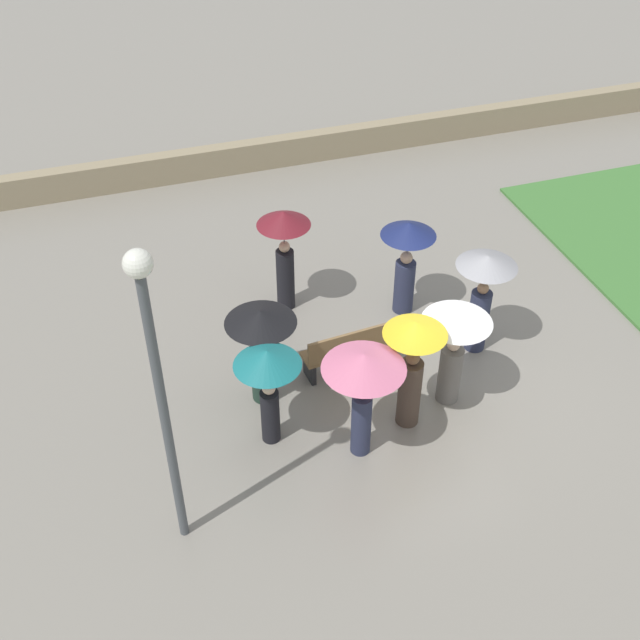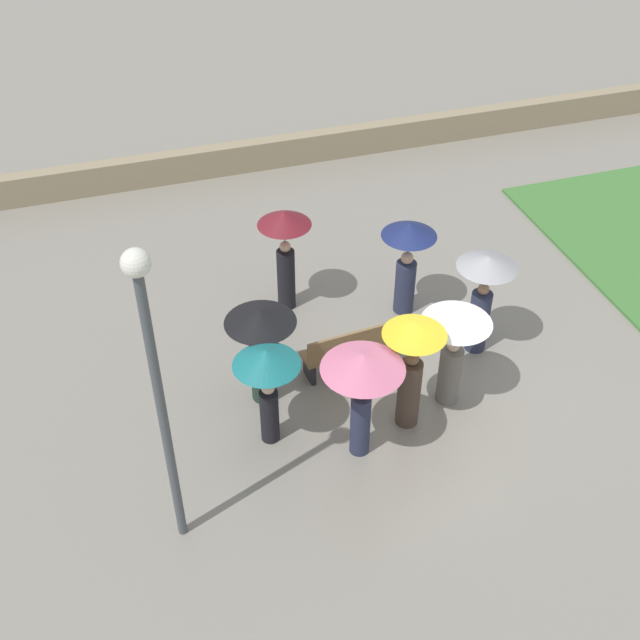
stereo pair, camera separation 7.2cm
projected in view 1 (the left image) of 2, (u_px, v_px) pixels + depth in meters
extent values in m
plane|color=gray|center=(444.00, 383.00, 13.12)|extent=(90.00, 90.00, 0.00)
cube|color=gray|center=(300.00, 148.00, 18.84)|extent=(45.00, 0.35, 0.68)
cube|color=brown|center=(350.00, 348.00, 13.17)|extent=(1.66, 0.56, 0.05)
cube|color=brown|center=(355.00, 343.00, 12.88)|extent=(1.63, 0.19, 0.45)
cube|color=#232326|center=(388.00, 347.00, 13.53)|extent=(0.11, 0.38, 0.40)
cube|color=#232326|center=(310.00, 369.00, 13.09)|extent=(0.11, 0.38, 0.40)
cylinder|color=#474C51|center=(166.00, 422.00, 9.51)|extent=(0.12, 0.12, 4.28)
sphere|color=white|center=(138.00, 264.00, 8.06)|extent=(0.32, 0.32, 0.32)
cylinder|color=#282D47|center=(361.00, 424.00, 11.67)|extent=(0.41, 0.41, 1.10)
sphere|color=brown|center=(363.00, 392.00, 11.26)|extent=(0.20, 0.20, 0.20)
cylinder|color=#4C4C4F|center=(363.00, 378.00, 11.09)|extent=(0.02, 0.02, 0.35)
cone|color=pink|center=(364.00, 361.00, 10.90)|extent=(1.19, 1.19, 0.26)
cylinder|color=#1E3328|center=(264.00, 374.00, 12.59)|extent=(0.47, 0.47, 0.98)
sphere|color=brown|center=(262.00, 345.00, 12.21)|extent=(0.21, 0.21, 0.21)
cylinder|color=#4C4C4F|center=(261.00, 331.00, 12.04)|extent=(0.02, 0.02, 0.35)
cone|color=black|center=(260.00, 317.00, 11.86)|extent=(1.10, 1.10, 0.22)
cylinder|color=#282D47|center=(478.00, 321.00, 13.47)|extent=(0.47, 0.47, 1.16)
sphere|color=#997051|center=(483.00, 288.00, 13.04)|extent=(0.19, 0.19, 0.19)
cylinder|color=#4C4C4F|center=(485.00, 275.00, 12.87)|extent=(0.02, 0.02, 0.35)
cone|color=gray|center=(487.00, 261.00, 12.70)|extent=(0.99, 0.99, 0.19)
cylinder|color=slate|center=(450.00, 374.00, 12.55)|extent=(0.38, 0.38, 1.02)
sphere|color=beige|center=(454.00, 345.00, 12.16)|extent=(0.20, 0.20, 0.20)
cylinder|color=#4C4C4F|center=(456.00, 331.00, 11.99)|extent=(0.02, 0.02, 0.35)
cone|color=white|center=(458.00, 317.00, 11.82)|extent=(1.07, 1.07, 0.20)
cylinder|color=#282D47|center=(404.00, 286.00, 14.32)|extent=(0.49, 0.49, 1.03)
sphere|color=tan|center=(406.00, 258.00, 13.93)|extent=(0.22, 0.22, 0.22)
cylinder|color=#4C4C4F|center=(408.00, 244.00, 13.75)|extent=(0.02, 0.02, 0.35)
cone|color=navy|center=(409.00, 229.00, 13.56)|extent=(0.96, 0.96, 0.25)
cylinder|color=black|center=(286.00, 279.00, 14.36)|extent=(0.46, 0.46, 1.20)
sphere|color=tan|center=(284.00, 247.00, 13.92)|extent=(0.20, 0.20, 0.20)
cylinder|color=#4C4C4F|center=(284.00, 233.00, 13.74)|extent=(0.02, 0.02, 0.35)
cone|color=maroon|center=(283.00, 218.00, 13.55)|extent=(0.94, 0.94, 0.26)
cylinder|color=#47382D|center=(409.00, 393.00, 12.10)|extent=(0.46, 0.46, 1.20)
sphere|color=brown|center=(413.00, 358.00, 11.66)|extent=(0.21, 0.21, 0.21)
cylinder|color=#4C4C4F|center=(414.00, 343.00, 11.48)|extent=(0.02, 0.02, 0.35)
cone|color=gold|center=(416.00, 328.00, 11.31)|extent=(0.94, 0.94, 0.21)
cylinder|color=black|center=(270.00, 416.00, 11.90)|extent=(0.40, 0.40, 0.95)
sphere|color=beige|center=(269.00, 388.00, 11.53)|extent=(0.20, 0.20, 0.20)
cylinder|color=#4C4C4F|center=(268.00, 374.00, 11.36)|extent=(0.02, 0.02, 0.35)
cone|color=#197075|center=(267.00, 358.00, 11.17)|extent=(0.98, 0.98, 0.26)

